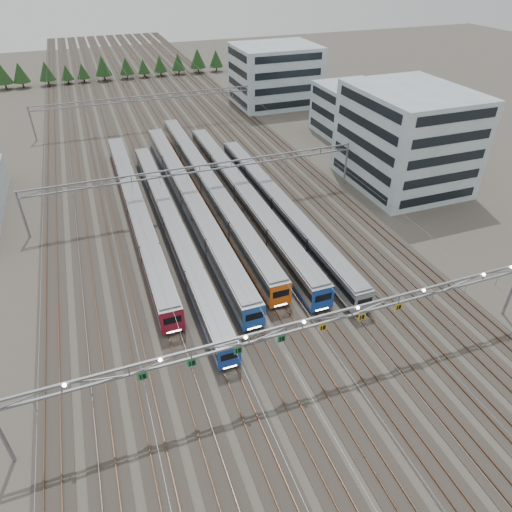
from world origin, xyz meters
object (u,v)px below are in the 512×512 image
object	(u,v)px
train_c	(189,199)
gantry_mid	(200,174)
train_b	(172,224)
depot_bldg_north	(275,75)
train_a	(136,208)
train_f	(279,206)
gantry_far	(153,101)
gantry_near	(303,327)
depot_bldg_mid	(352,111)
train_d	(209,185)
train_e	(243,195)
depot_bldg_south	(406,138)

from	to	relation	value
train_c	gantry_mid	size ratio (longest dim) A/B	1.14
train_b	depot_bldg_north	bearing A→B (deg)	55.12
train_a	train_c	size ratio (longest dim) A/B	0.92
train_f	gantry_far	distance (m)	54.04
gantry_near	depot_bldg_mid	distance (m)	76.72
train_d	train_e	xyz separation A→B (m)	(4.50, -5.84, 0.03)
train_b	depot_bldg_mid	size ratio (longest dim) A/B	3.72
train_f	gantry_mid	distance (m)	14.30
train_d	gantry_far	distance (m)	41.58
depot_bldg_north	train_b	bearing A→B (deg)	-124.88
train_f	depot_bldg_south	size ratio (longest dim) A/B	2.43
train_a	train_e	world-z (taller)	train_e
train_b	gantry_near	size ratio (longest dim) A/B	1.06
train_a	depot_bldg_south	bearing A→B (deg)	-3.67
train_d	gantry_mid	world-z (taller)	gantry_mid
train_e	depot_bldg_north	size ratio (longest dim) A/B	2.74
train_e	gantry_mid	size ratio (longest dim) A/B	1.07
train_e	gantry_near	size ratio (longest dim) A/B	1.07
train_a	train_e	bearing A→B (deg)	-6.57
train_c	train_f	xyz separation A→B (m)	(13.50, -7.51, -0.10)
train_e	gantry_mid	xyz separation A→B (m)	(-6.75, 2.14, 4.17)
train_f	depot_bldg_north	bearing A→B (deg)	68.34
train_a	train_c	xyz separation A→B (m)	(9.00, -0.11, 0.04)
train_f	depot_bldg_mid	size ratio (longest dim) A/B	3.34
train_e	train_f	distance (m)	7.14
train_a	gantry_mid	xyz separation A→B (m)	(11.25, 0.07, 4.28)
train_e	depot_bldg_south	world-z (taller)	depot_bldg_south
train_c	depot_bldg_north	bearing A→B (deg)	54.80
train_c	train_d	bearing A→B (deg)	40.70
train_e	gantry_far	distance (m)	47.80
gantry_mid	train_a	bearing A→B (deg)	-179.65
train_c	depot_bldg_mid	xyz separation A→B (m)	(44.97, 23.74, 3.50)
train_e	depot_bldg_mid	distance (m)	44.34
train_a	train_f	bearing A→B (deg)	-18.69
train_b	train_e	size ratio (longest dim) A/B	0.99
train_b	depot_bldg_mid	bearing A→B (deg)	31.94
gantry_mid	depot_bldg_mid	xyz separation A→B (m)	(42.72, 23.56, -0.74)
train_f	depot_bldg_south	xyz separation A→B (m)	(26.82, 4.45, 6.69)
depot_bldg_south	depot_bldg_north	bearing A→B (deg)	92.65
gantry_near	depot_bldg_north	distance (m)	99.92
train_b	depot_bldg_north	world-z (taller)	depot_bldg_north
gantry_near	train_e	bearing A→B (deg)	79.85
depot_bldg_north	train_d	bearing A→B (deg)	-123.81
gantry_mid	depot_bldg_south	world-z (taller)	depot_bldg_south
train_c	gantry_far	bearing A→B (deg)	87.15
train_b	train_d	distance (m)	14.19
gantry_mid	depot_bldg_mid	distance (m)	48.79
train_f	gantry_mid	xyz separation A→B (m)	(-11.25, 7.68, 4.34)
train_c	train_d	size ratio (longest dim) A/B	0.96
train_e	depot_bldg_mid	xyz separation A→B (m)	(35.97, 25.70, 3.44)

